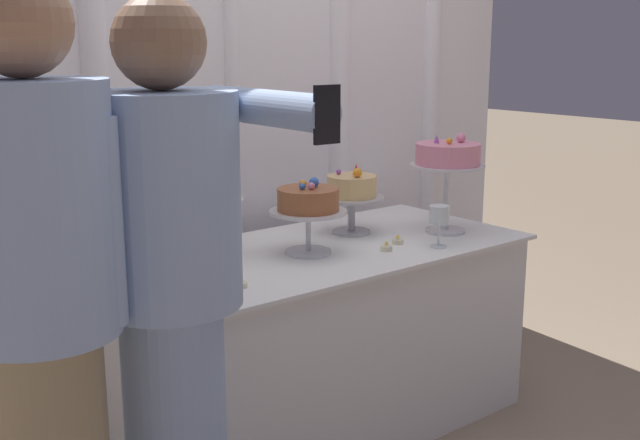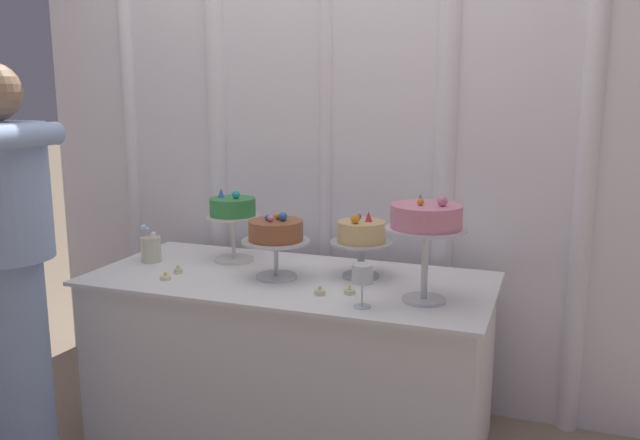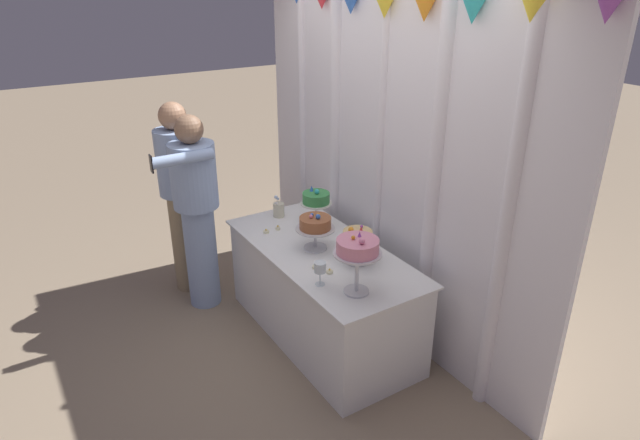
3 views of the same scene
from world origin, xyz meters
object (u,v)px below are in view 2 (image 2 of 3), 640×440
at_px(cake_display_leftmost, 233,213).
at_px(tealight_far_left, 178,271).
at_px(cake_display_rightmost, 426,222).
at_px(tealight_near_right, 320,292).
at_px(tealight_far_right, 349,292).
at_px(guest_girl_blue_dress, 6,258).
at_px(wine_glass, 362,275).
at_px(flower_vase, 151,248).
at_px(cake_display_midright, 361,236).
at_px(tealight_near_left, 165,278).
at_px(cake_table, 291,359).
at_px(cake_display_midleft, 276,235).

bearing_deg(cake_display_leftmost, tealight_far_left, -114.93).
xyz_separation_m(cake_display_rightmost, tealight_near_right, (-0.39, -0.06, -0.29)).
xyz_separation_m(tealight_far_right, guest_girl_blue_dress, (-1.21, -0.46, 0.14)).
distance_m(cake_display_rightmost, wine_glass, 0.30).
bearing_deg(flower_vase, cake_display_midright, 5.31).
distance_m(cake_display_rightmost, tealight_near_left, 1.10).
distance_m(cake_display_midright, wine_glass, 0.39).
height_order(cake_display_midright, tealight_far_left, cake_display_midright).
bearing_deg(cake_display_rightmost, wine_glass, -143.85).
distance_m(cake_display_leftmost, cake_display_midright, 0.63).
xyz_separation_m(cake_display_rightmost, flower_vase, (-1.28, 0.14, -0.24)).
relative_size(tealight_far_right, guest_girl_blue_dress, 0.03).
height_order(cake_table, guest_girl_blue_dress, guest_girl_blue_dress).
relative_size(cake_table, flower_vase, 9.73).
xyz_separation_m(cake_table, tealight_far_left, (-0.47, -0.11, 0.38)).
height_order(tealight_far_left, tealight_far_right, tealight_far_left).
bearing_deg(tealight_near_left, cake_table, 24.39).
height_order(cake_display_leftmost, cake_display_midright, cake_display_leftmost).
xyz_separation_m(wine_glass, tealight_far_right, (-0.09, 0.13, -0.11)).
xyz_separation_m(cake_table, tealight_far_right, (0.30, -0.13, 0.37)).
bearing_deg(guest_girl_blue_dress, cake_display_midleft, 33.24).
distance_m(cake_table, tealight_near_right, 0.46).
relative_size(cake_display_rightmost, guest_girl_blue_dress, 0.25).
bearing_deg(cake_table, guest_girl_blue_dress, -146.92).
bearing_deg(tealight_near_right, cake_display_leftmost, 147.87).
relative_size(cake_display_leftmost, cake_display_midleft, 1.18).
xyz_separation_m(wine_glass, guest_girl_blue_dress, (-1.30, -0.33, 0.03)).
xyz_separation_m(flower_vase, tealight_near_right, (0.89, -0.20, -0.05)).
relative_size(cake_display_leftmost, tealight_near_left, 7.25).
relative_size(tealight_near_left, tealight_far_right, 1.03).
bearing_deg(cake_table, tealight_near_right, -42.07).
bearing_deg(cake_display_rightmost, tealight_far_right, -177.15).
distance_m(cake_table, wine_glass, 0.68).
distance_m(cake_display_rightmost, tealight_near_right, 0.49).
relative_size(cake_display_midright, wine_glass, 1.76).
bearing_deg(tealight_far_right, guest_girl_blue_dress, -159.32).
xyz_separation_m(cake_display_leftmost, cake_display_midright, (0.62, -0.06, -0.05)).
height_order(tealight_far_left, guest_girl_blue_dress, guest_girl_blue_dress).
bearing_deg(tealight_near_right, cake_table, 137.93).
relative_size(wine_glass, tealight_far_left, 4.24).
distance_m(cake_display_midright, guest_girl_blue_dress, 1.38).
xyz_separation_m(cake_display_rightmost, tealight_near_left, (-1.05, -0.09, -0.29)).
xyz_separation_m(cake_display_rightmost, wine_glass, (-0.20, -0.14, -0.18)).
bearing_deg(cake_table, cake_display_leftmost, 154.91).
xyz_separation_m(cake_table, guest_girl_blue_dress, (-0.91, -0.59, 0.51)).
distance_m(cake_display_leftmost, guest_girl_blue_dress, 0.95).
distance_m(tealight_far_left, guest_girl_blue_dress, 0.67).
bearing_deg(tealight_near_left, wine_glass, -3.48).
distance_m(tealight_near_right, tealight_far_right, 0.11).
bearing_deg(wine_glass, cake_display_leftmost, 150.01).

